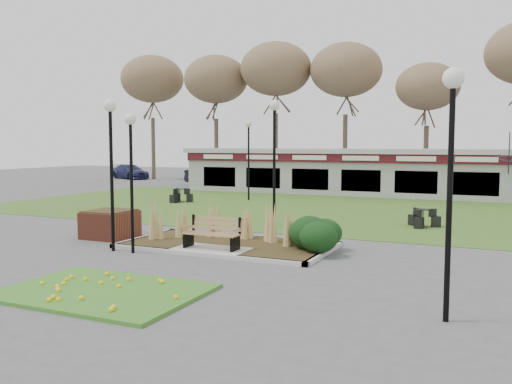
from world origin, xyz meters
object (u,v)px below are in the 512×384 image
at_px(lamp_post_mid_right, 274,135).
at_px(bistro_set_c, 423,221).
at_px(car_black, 213,175).
at_px(bistro_set_a, 180,198).
at_px(lamp_post_near_right, 451,138).
at_px(lamp_post_mid_left, 131,152).
at_px(park_bench, 213,233).
at_px(car_silver, 237,175).
at_px(food_pavilion, 366,172).
at_px(car_blue, 130,172).
at_px(brick_planter, 110,224).
at_px(lamp_post_near_left, 111,141).
at_px(lamp_post_far_left, 249,142).
at_px(patio_umbrella, 508,172).

relative_size(lamp_post_mid_right, bistro_set_c, 3.84).
distance_m(lamp_post_mid_right, car_black, 20.55).
bearing_deg(lamp_post_mid_right, bistro_set_a, 143.84).
height_order(lamp_post_near_right, lamp_post_mid_left, lamp_post_near_right).
height_order(park_bench, car_silver, car_silver).
bearing_deg(food_pavilion, car_blue, 163.31).
bearing_deg(lamp_post_mid_left, food_pavilion, 84.24).
height_order(brick_planter, lamp_post_near_right, lamp_post_near_right).
height_order(food_pavilion, bistro_set_a, food_pavilion).
height_order(bistro_set_c, car_silver, car_silver).
bearing_deg(park_bench, lamp_post_mid_left, -153.40).
relative_size(food_pavilion, car_silver, 6.78).
relative_size(car_silver, car_black, 0.73).
distance_m(food_pavilion, lamp_post_near_left, 21.03).
bearing_deg(brick_planter, park_bench, -9.69).
bearing_deg(bistro_set_a, lamp_post_mid_right, -36.16).
bearing_deg(lamp_post_mid_right, lamp_post_far_left, 121.00).
bearing_deg(lamp_post_mid_left, bistro_set_c, 50.53).
bearing_deg(patio_umbrella, bistro_set_c, -106.46).
relative_size(food_pavilion, car_blue, 5.44).
bearing_deg(park_bench, patio_umbrella, 65.74).
xyz_separation_m(lamp_post_far_left, car_silver, (-7.11, 12.89, -2.66)).
bearing_deg(car_blue, lamp_post_near_left, -119.89).
xyz_separation_m(lamp_post_mid_right, car_blue, (-23.14, 21.24, -2.89)).
xyz_separation_m(lamp_post_near_left, bistro_set_c, (7.80, 8.60, -3.02)).
height_order(lamp_post_near_left, car_silver, lamp_post_near_left).
relative_size(bistro_set_a, bistro_set_c, 1.08).
bearing_deg(car_silver, bistro_set_c, -132.43).
xyz_separation_m(bistro_set_a, car_silver, (-4.13, 15.40, 0.36)).
xyz_separation_m(park_bench, food_pavilion, (0.00, 19.71, 0.89)).
relative_size(park_bench, brick_planter, 1.13).
distance_m(park_bench, brick_planter, 4.47).
bearing_deg(car_silver, lamp_post_mid_left, -154.24).
relative_size(lamp_post_near_left, patio_umbrella, 1.66).
bearing_deg(car_silver, bistro_set_a, -159.68).
bearing_deg(lamp_post_far_left, car_black, 129.68).
height_order(lamp_post_far_left, car_silver, lamp_post_far_left).
distance_m(lamp_post_far_left, bistro_set_a, 4.93).
distance_m(brick_planter, lamp_post_mid_right, 6.97).
bearing_deg(lamp_post_mid_right, lamp_post_mid_left, -105.05).
height_order(brick_planter, car_silver, car_silver).
bearing_deg(lamp_post_mid_right, patio_umbrella, 55.77).
distance_m(lamp_post_near_left, lamp_post_far_left, 15.13).
height_order(lamp_post_near_left, car_blue, lamp_post_near_left).
xyz_separation_m(lamp_post_mid_right, bistro_set_c, (5.32, 2.04, -3.30)).
xyz_separation_m(food_pavilion, car_blue, (-23.47, 7.04, -0.82)).
bearing_deg(lamp_post_mid_right, lamp_post_near_left, -110.72).
relative_size(park_bench, lamp_post_mid_left, 0.42).
xyz_separation_m(lamp_post_near_left, patio_umbrella, (10.81, 18.80, -1.56)).
relative_size(brick_planter, bistro_set_a, 1.10).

